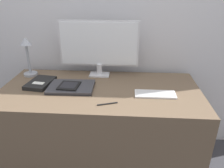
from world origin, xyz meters
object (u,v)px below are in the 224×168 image
Objects in this scene: monitor at (99,46)px; notebook at (40,83)px; keyboard at (155,94)px; ereader at (69,86)px; laptop at (71,87)px; pen at (107,104)px; desk_lamp at (27,53)px.

notebook is (-0.43, -0.23, -0.24)m from monitor.
ereader is at bearing 175.39° from keyboard.
laptop reaches higher than pen.
desk_lamp is 1.24× the size of notebook.
notebook reaches higher than keyboard.
ereader reaches higher than pen.
pen is (0.11, -0.49, -0.25)m from monitor.
pen is at bearing -33.00° from desk_lamp.
ereader is (-0.19, -0.29, -0.23)m from monitor.
monitor reaches higher than desk_lamp.
ereader reaches higher than notebook.
notebook is at bearing -152.22° from monitor.
desk_lamp is at bearing 129.74° from notebook.
monitor is 4.88× the size of pen.
laptop is 1.28× the size of notebook.
notebook reaches higher than laptop.
ereader reaches higher than laptop.
ereader is 0.36m from pen.
monitor is 2.46× the size of notebook.
keyboard is 1.75× the size of ereader.
notebook is at bearing 169.05° from laptop.
keyboard is 1.08m from desk_lamp.
keyboard is (0.43, -0.34, -0.25)m from monitor.
ereader reaches higher than keyboard.
notebook is (-0.24, 0.06, -0.01)m from ereader.
ereader is (-0.62, 0.05, 0.02)m from keyboard.
keyboard is 0.36m from pen.
desk_lamp reaches higher than ereader.
laptop is at bearing 174.11° from keyboard.
laptop is at bearing -122.67° from monitor.
monitor is 2.27× the size of keyboard.
keyboard is 0.88× the size of desk_lamp.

